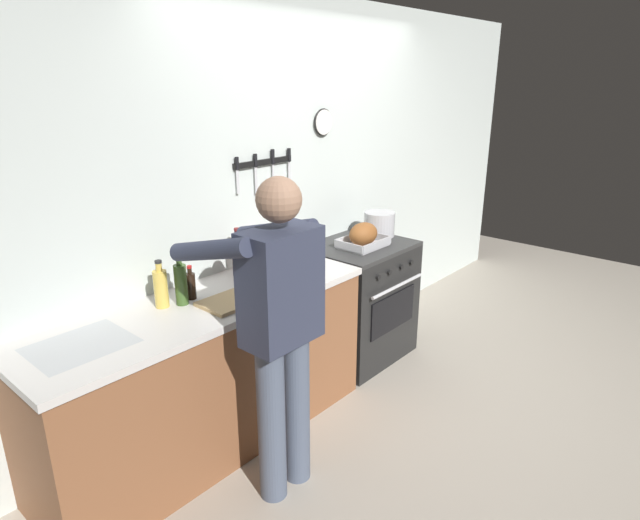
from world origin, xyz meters
The scene contains 13 objects.
ground_plane centered at (0.00, 0.00, 0.00)m, with size 8.00×8.00×0.00m, color #A89E8E.
wall_back centered at (0.00, 1.35, 1.30)m, with size 6.00×0.13×2.60m.
counter_block centered at (-1.21, 0.99, 0.46)m, with size 2.03×0.65×0.90m.
stove centered at (0.22, 0.99, 0.45)m, with size 0.76×0.67×0.90m.
person_cook centered at (-1.18, 0.42, 0.95)m, with size 0.51×0.63×1.66m.
roasting_pan centered at (0.19, 0.94, 0.98)m, with size 0.35×0.26×0.18m.
stock_pot centered at (0.50, 1.02, 0.99)m, with size 0.24×0.24×0.19m.
cutting_board centered at (-1.09, 0.87, 0.91)m, with size 0.36×0.24×0.02m, color tan.
bottle_vinegar centered at (-0.40, 1.18, 1.00)m, with size 0.06×0.06×0.24m.
bottle_soy_sauce centered at (-1.21, 1.08, 0.98)m, with size 0.05×0.05×0.19m.
bottle_wine_red centered at (-0.78, 1.17, 1.03)m, with size 0.08×0.08×0.30m.
bottle_olive_oil centered at (-1.29, 1.05, 1.02)m, with size 0.07×0.07×0.29m.
bottle_cooking_oil centered at (-1.38, 1.10, 1.01)m, with size 0.07×0.07×0.26m.
Camera 1 is at (-2.81, -1.27, 2.07)m, focal length 30.06 mm.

